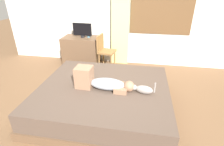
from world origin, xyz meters
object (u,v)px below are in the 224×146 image
bed (104,97)px  cat (143,89)px  person_lying (101,82)px  cup (89,36)px  chair_by_desk (104,50)px  desk (82,51)px  tv_monitor (82,30)px

bed → cat: size_ratio=6.04×
person_lying → cat: person_lying is taller
cup → chair_by_desk: size_ratio=0.09×
person_lying → desk: (-0.95, 1.79, -0.17)m
bed → chair_by_desk: bearing=102.1°
cat → cup: size_ratio=4.74×
bed → cup: cup is taller
bed → cup: 2.00m
person_lying → cat: bearing=-3.4°
person_lying → desk: size_ratio=1.04×
bed → desk: (-0.97, 1.73, 0.16)m
cup → desk: bearing=-172.5°
person_lying → cat: size_ratio=2.63×
desk → cup: size_ratio=11.97×
bed → tv_monitor: (-0.91, 1.73, 0.71)m
tv_monitor → cup: (0.15, 0.03, -0.14)m
cat → cup: bearing=126.9°
cup → cat: bearing=-53.1°
cat → desk: size_ratio=0.40×
bed → tv_monitor: bearing=117.8°
tv_monitor → chair_by_desk: tv_monitor is taller
desk → tv_monitor: bearing=-0.0°
tv_monitor → desk: bearing=180.0°
cat → tv_monitor: bearing=130.1°
person_lying → cup: (-0.74, 1.82, 0.23)m
tv_monitor → chair_by_desk: 0.73m
person_lying → tv_monitor: size_ratio=1.95×
tv_monitor → chair_by_desk: size_ratio=0.56×
person_lying → cup: size_ratio=12.48×
bed → desk: 1.99m
person_lying → tv_monitor: tv_monitor is taller
desk → person_lying: bearing=-62.2°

